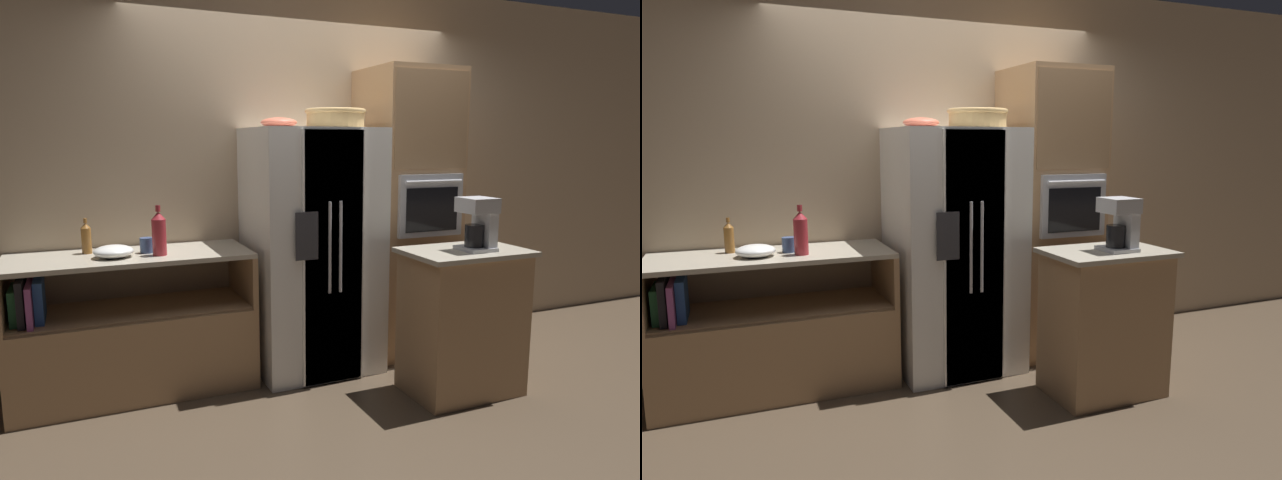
# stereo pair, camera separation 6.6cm
# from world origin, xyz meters

# --- Properties ---
(ground_plane) EXTENTS (20.00, 20.00, 0.00)m
(ground_plane) POSITION_xyz_m (0.00, 0.00, 0.00)
(ground_plane) COLOR #4C3D2D
(wall_back) EXTENTS (12.00, 0.06, 2.80)m
(wall_back) POSITION_xyz_m (0.00, 0.47, 1.40)
(wall_back) COLOR tan
(wall_back) RESTS_ON ground_plane
(counter_left) EXTENTS (1.50, 0.64, 0.91)m
(counter_left) POSITION_xyz_m (-1.29, 0.12, 0.33)
(counter_left) COLOR #A87F56
(counter_left) RESTS_ON ground_plane
(refrigerator) EXTENTS (0.86, 0.79, 1.71)m
(refrigerator) POSITION_xyz_m (-0.05, 0.06, 0.85)
(refrigerator) COLOR white
(refrigerator) RESTS_ON ground_plane
(wall_oven) EXTENTS (0.64, 0.70, 2.15)m
(wall_oven) POSITION_xyz_m (0.76, 0.12, 1.08)
(wall_oven) COLOR #A87F56
(wall_oven) RESTS_ON ground_plane
(island_counter) EXTENTS (0.76, 0.52, 0.94)m
(island_counter) POSITION_xyz_m (0.67, -0.74, 0.47)
(island_counter) COLOR #A87F56
(island_counter) RESTS_ON ground_plane
(wicker_basket) EXTENTS (0.42, 0.42, 0.13)m
(wicker_basket) POSITION_xyz_m (0.10, -0.01, 1.78)
(wicker_basket) COLOR tan
(wicker_basket) RESTS_ON refrigerator
(fruit_bowl) EXTENTS (0.25, 0.25, 0.07)m
(fruit_bowl) POSITION_xyz_m (-0.26, 0.13, 1.74)
(fruit_bowl) COLOR #DB664C
(fruit_bowl) RESTS_ON refrigerator
(bottle_tall) EXTENTS (0.06, 0.06, 0.23)m
(bottle_tall) POSITION_xyz_m (-1.53, 0.25, 1.01)
(bottle_tall) COLOR brown
(bottle_tall) RESTS_ON counter_left
(bottle_short) EXTENTS (0.09, 0.09, 0.32)m
(bottle_short) POSITION_xyz_m (-1.11, 0.01, 1.05)
(bottle_short) COLOR maroon
(bottle_short) RESTS_ON counter_left
(mug) EXTENTS (0.12, 0.08, 0.10)m
(mug) POSITION_xyz_m (-1.17, 0.12, 0.96)
(mug) COLOR #384C7A
(mug) RESTS_ON counter_left
(mixing_bowl) EXTENTS (0.24, 0.24, 0.08)m
(mixing_bowl) POSITION_xyz_m (-1.38, 0.05, 0.95)
(mixing_bowl) COLOR white
(mixing_bowl) RESTS_ON counter_left
(coffee_maker) EXTENTS (0.19, 0.21, 0.33)m
(coffee_maker) POSITION_xyz_m (0.73, -0.79, 1.12)
(coffee_maker) COLOR #B2B2B7
(coffee_maker) RESTS_ON island_counter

